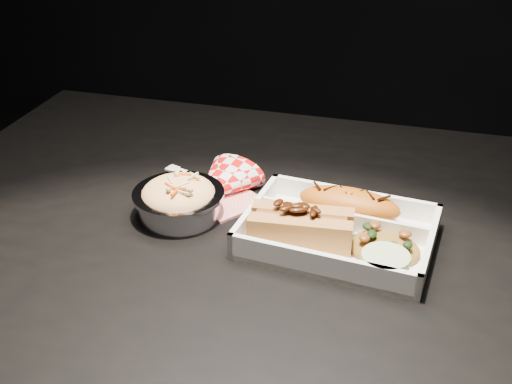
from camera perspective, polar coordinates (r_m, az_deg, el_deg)
dining_table at (r=0.97m, az=3.30°, el=-7.45°), size 1.20×0.80×0.75m
food_tray at (r=0.88m, az=7.31°, el=-3.83°), size 0.27×0.21×0.04m
fried_pastry at (r=0.92m, az=8.27°, el=-1.05°), size 0.15×0.07×0.04m
hotdog at (r=0.86m, az=4.03°, el=-2.90°), size 0.14×0.07×0.06m
fried_rice_mound at (r=0.85m, az=11.39°, el=-4.33°), size 0.10×0.09×0.03m
cupcake_liner at (r=0.81m, az=11.38°, el=-6.37°), size 0.06×0.06×0.03m
foil_coleslaw_cup at (r=0.93m, az=-6.89°, el=-0.56°), size 0.13×0.13×0.07m
napkin_fork at (r=0.98m, az=-3.33°, el=0.58°), size 0.18×0.15×0.10m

